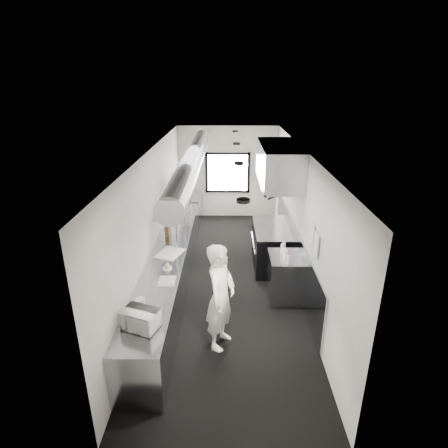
{
  "coord_description": "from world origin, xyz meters",
  "views": [
    {
      "loc": [
        0.03,
        -7.03,
        4.08
      ],
      "look_at": [
        -0.06,
        -0.2,
        1.37
      ],
      "focal_mm": 29.45,
      "sensor_mm": 36.0,
      "label": 1
    }
  ],
  "objects_px": {
    "far_work_table": "(189,210)",
    "squeeze_bottle_c": "(284,252)",
    "cutting_board": "(170,253)",
    "plate_stack_a": "(169,203)",
    "squeeze_bottle_a": "(288,260)",
    "plate_stack_d": "(177,181)",
    "prep_counter": "(170,271)",
    "pass_shelf": "(175,198)",
    "plate_stack_c": "(175,187)",
    "deli_tub_b": "(136,307)",
    "exhaust_hood": "(279,164)",
    "deli_tub_a": "(140,302)",
    "range": "(272,246)",
    "plate_stack_b": "(172,193)",
    "microwave": "(140,319)",
    "bottle_station": "(285,277)",
    "line_cook": "(221,297)",
    "squeeze_bottle_e": "(284,246)",
    "small_plate": "(167,268)",
    "knife_block": "(168,230)",
    "squeeze_bottle_b": "(286,254)",
    "squeeze_bottle_d": "(282,248)"
  },
  "relations": [
    {
      "from": "plate_stack_c",
      "to": "squeeze_bottle_a",
      "type": "distance_m",
      "value": 3.33
    },
    {
      "from": "deli_tub_a",
      "to": "cutting_board",
      "type": "xyz_separation_m",
      "value": [
        0.18,
        1.76,
        -0.05
      ]
    },
    {
      "from": "squeeze_bottle_c",
      "to": "microwave",
      "type": "bearing_deg",
      "value": -135.69
    },
    {
      "from": "microwave",
      "to": "bottle_station",
      "type": "bearing_deg",
      "value": 64.47
    },
    {
      "from": "plate_stack_c",
      "to": "plate_stack_d",
      "type": "bearing_deg",
      "value": 88.76
    },
    {
      "from": "prep_counter",
      "to": "squeeze_bottle_b",
      "type": "height_order",
      "value": "squeeze_bottle_b"
    },
    {
      "from": "deli_tub_b",
      "to": "squeeze_bottle_d",
      "type": "xyz_separation_m",
      "value": [
        2.41,
        1.96,
        0.04
      ]
    },
    {
      "from": "microwave",
      "to": "plate_stack_b",
      "type": "relative_size",
      "value": 1.55
    },
    {
      "from": "squeeze_bottle_d",
      "to": "squeeze_bottle_e",
      "type": "relative_size",
      "value": 1.01
    },
    {
      "from": "squeeze_bottle_c",
      "to": "small_plate",
      "type": "bearing_deg",
      "value": -166.03
    },
    {
      "from": "deli_tub_b",
      "to": "cutting_board",
      "type": "distance_m",
      "value": 1.9
    },
    {
      "from": "range",
      "to": "plate_stack_c",
      "type": "relative_size",
      "value": 5.04
    },
    {
      "from": "line_cook",
      "to": "knife_block",
      "type": "height_order",
      "value": "line_cook"
    },
    {
      "from": "cutting_board",
      "to": "plate_stack_b",
      "type": "relative_size",
      "value": 1.87
    },
    {
      "from": "range",
      "to": "plate_stack_b",
      "type": "height_order",
      "value": "plate_stack_b"
    },
    {
      "from": "deli_tub_a",
      "to": "plate_stack_c",
      "type": "relative_size",
      "value": 0.48
    },
    {
      "from": "deli_tub_b",
      "to": "squeeze_bottle_e",
      "type": "bearing_deg",
      "value": 40.2
    },
    {
      "from": "bottle_station",
      "to": "squeeze_bottle_a",
      "type": "relative_size",
      "value": 5.25
    },
    {
      "from": "deli_tub_a",
      "to": "deli_tub_b",
      "type": "height_order",
      "value": "deli_tub_a"
    },
    {
      "from": "far_work_table",
      "to": "squeeze_bottle_c",
      "type": "distance_m",
      "value": 4.51
    },
    {
      "from": "exhaust_hood",
      "to": "bottle_station",
      "type": "relative_size",
      "value": 2.44
    },
    {
      "from": "deli_tub_a",
      "to": "line_cook",
      "type": "bearing_deg",
      "value": 11.75
    },
    {
      "from": "deli_tub_a",
      "to": "plate_stack_a",
      "type": "height_order",
      "value": "plate_stack_a"
    },
    {
      "from": "deli_tub_b",
      "to": "range",
      "type": "bearing_deg",
      "value": 53.4
    },
    {
      "from": "prep_counter",
      "to": "exhaust_hood",
      "type": "bearing_deg",
      "value": 28.11
    },
    {
      "from": "plate_stack_a",
      "to": "squeeze_bottle_b",
      "type": "xyz_separation_m",
      "value": [
        2.3,
        -0.94,
        -0.71
      ]
    },
    {
      "from": "far_work_table",
      "to": "deli_tub_b",
      "type": "bearing_deg",
      "value": -91.79
    },
    {
      "from": "cutting_board",
      "to": "plate_stack_a",
      "type": "distance_m",
      "value": 1.09
    },
    {
      "from": "small_plate",
      "to": "squeeze_bottle_a",
      "type": "xyz_separation_m",
      "value": [
        2.19,
        0.2,
        0.08
      ]
    },
    {
      "from": "squeeze_bottle_a",
      "to": "small_plate",
      "type": "bearing_deg",
      "value": -174.77
    },
    {
      "from": "deli_tub_b",
      "to": "plate_stack_b",
      "type": "relative_size",
      "value": 0.5
    },
    {
      "from": "exhaust_hood",
      "to": "squeeze_bottle_a",
      "type": "height_order",
      "value": "exhaust_hood"
    },
    {
      "from": "cutting_board",
      "to": "squeeze_bottle_e",
      "type": "distance_m",
      "value": 2.26
    },
    {
      "from": "pass_shelf",
      "to": "squeeze_bottle_e",
      "type": "relative_size",
      "value": 16.34
    },
    {
      "from": "bottle_station",
      "to": "far_work_table",
      "type": "distance_m",
      "value": 4.53
    },
    {
      "from": "cutting_board",
      "to": "squeeze_bottle_e",
      "type": "xyz_separation_m",
      "value": [
        2.25,
        0.2,
        0.08
      ]
    },
    {
      "from": "bottle_station",
      "to": "plate_stack_a",
      "type": "xyz_separation_m",
      "value": [
        -2.34,
        0.84,
        1.26
      ]
    },
    {
      "from": "pass_shelf",
      "to": "plate_stack_b",
      "type": "height_order",
      "value": "plate_stack_b"
    },
    {
      "from": "range",
      "to": "line_cook",
      "type": "relative_size",
      "value": 0.9
    },
    {
      "from": "far_work_table",
      "to": "plate_stack_c",
      "type": "xyz_separation_m",
      "value": [
        -0.07,
        -1.97,
        1.28
      ]
    },
    {
      "from": "cutting_board",
      "to": "plate_stack_a",
      "type": "height_order",
      "value": "plate_stack_a"
    },
    {
      "from": "microwave",
      "to": "deli_tub_b",
      "type": "height_order",
      "value": "microwave"
    },
    {
      "from": "squeeze_bottle_a",
      "to": "squeeze_bottle_c",
      "type": "relative_size",
      "value": 1.02
    },
    {
      "from": "bottle_station",
      "to": "squeeze_bottle_d",
      "type": "xyz_separation_m",
      "value": [
        -0.06,
        0.17,
        0.54
      ]
    },
    {
      "from": "plate_stack_c",
      "to": "plate_stack_a",
      "type": "bearing_deg",
      "value": -88.39
    },
    {
      "from": "squeeze_bottle_a",
      "to": "squeeze_bottle_d",
      "type": "bearing_deg",
      "value": 95.07
    },
    {
      "from": "prep_counter",
      "to": "pass_shelf",
      "type": "relative_size",
      "value": 2.0
    },
    {
      "from": "small_plate",
      "to": "squeeze_bottle_c",
      "type": "height_order",
      "value": "squeeze_bottle_c"
    },
    {
      "from": "plate_stack_a",
      "to": "squeeze_bottle_b",
      "type": "relative_size",
      "value": 1.42
    },
    {
      "from": "squeeze_bottle_a",
      "to": "plate_stack_d",
      "type": "bearing_deg",
      "value": 131.8
    }
  ]
}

